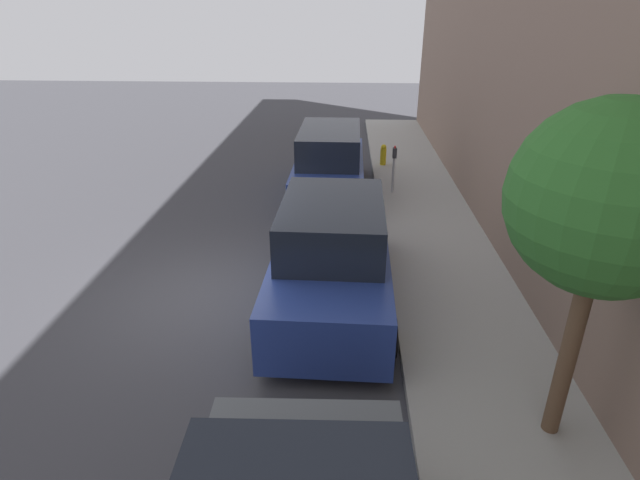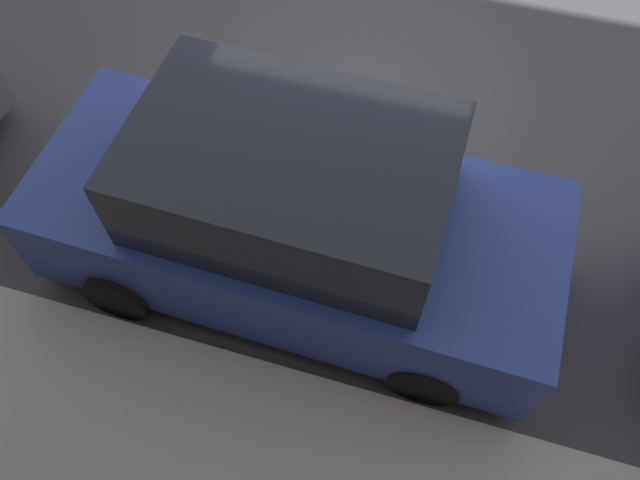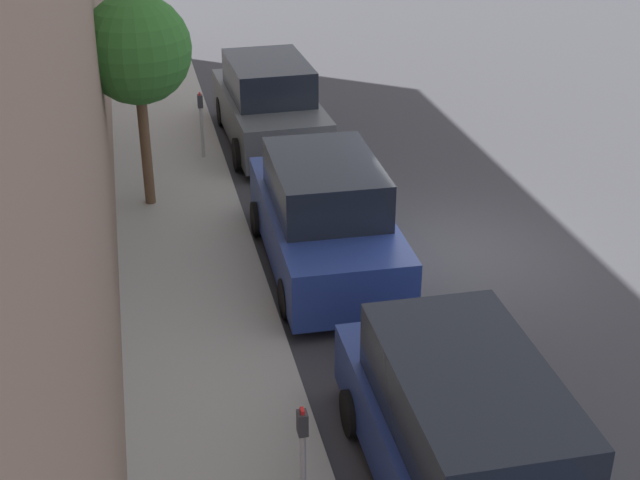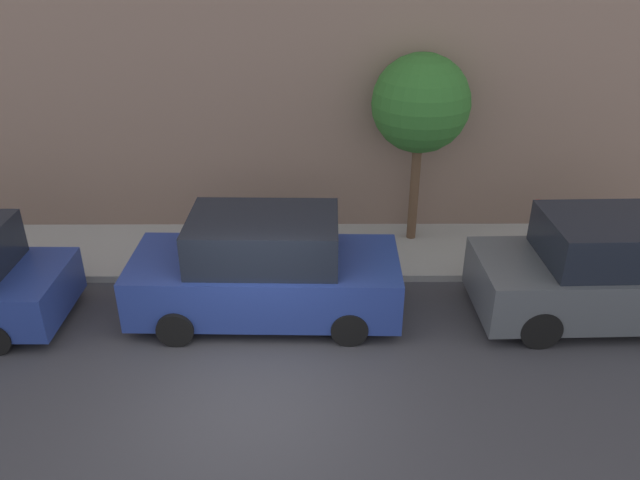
% 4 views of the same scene
% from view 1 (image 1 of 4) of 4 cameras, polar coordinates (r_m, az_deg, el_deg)
% --- Properties ---
extents(ground_plane, '(60.00, 60.00, 0.00)m').
position_cam_1_polar(ground_plane, '(9.70, -13.00, -6.34)').
color(ground_plane, '#38383D').
extents(sidewalk, '(2.40, 32.00, 0.15)m').
position_cam_1_polar(sidewalk, '(9.55, 15.44, -6.66)').
color(sidewalk, '#9E9E99').
rests_on(sidewalk, ground_plane).
extents(parked_suv_second, '(2.08, 4.84, 1.98)m').
position_cam_1_polar(parked_suv_second, '(8.85, 1.38, -1.97)').
color(parked_suv_second, navy).
rests_on(parked_suv_second, ground_plane).
extents(parked_minivan_third, '(2.02, 4.92, 1.90)m').
position_cam_1_polar(parked_minivan_third, '(14.46, 1.10, 8.84)').
color(parked_minivan_third, navy).
rests_on(parked_minivan_third, ground_plane).
extents(parking_meter_far, '(0.11, 0.15, 1.34)m').
position_cam_1_polar(parking_meter_far, '(14.28, 8.45, 8.58)').
color(parking_meter_far, '#ADADB2').
rests_on(parking_meter_far, sidewalk).
extents(street_tree, '(2.03, 2.03, 4.08)m').
position_cam_1_polar(street_tree, '(5.77, 30.08, 3.89)').
color(street_tree, brown).
rests_on(street_tree, sidewalk).
extents(fire_hydrant, '(0.20, 0.20, 0.69)m').
position_cam_1_polar(fire_hydrant, '(17.05, 7.24, 9.65)').
color(fire_hydrant, gold).
rests_on(fire_hydrant, sidewalk).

